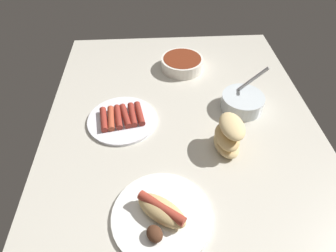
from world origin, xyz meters
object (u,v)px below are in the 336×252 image
plate_sausages (122,119)px  bowl_coleslaw (242,101)px  bread_stack (228,136)px  plate_hotdog_assembled (161,214)px  bowl_chili (182,63)px

plate_sausages → bowl_coleslaw: size_ratio=1.56×
plate_sausages → bowl_coleslaw: 41.45cm
bread_stack → bowl_coleslaw: bowl_coleslaw is taller
bread_stack → plate_sausages: bread_stack is taller
bread_stack → plate_hotdog_assembled: (-21.50, 20.66, -3.69)cm
plate_hotdog_assembled → plate_sausages: bearing=18.0°
plate_sausages → bowl_coleslaw: bearing=-84.4°
plate_sausages → plate_hotdog_assembled: size_ratio=0.92×
bread_stack → bowl_chili: size_ratio=0.73×
plate_sausages → plate_hotdog_assembled: 37.11cm
plate_sausages → bowl_chili: 37.40cm
plate_hotdog_assembled → bowl_coleslaw: (39.30, -29.73, 1.23)cm
plate_sausages → bowl_chili: (29.56, -22.85, 1.58)cm
plate_hotdog_assembled → bowl_coleslaw: bowl_coleslaw is taller
plate_sausages → bread_stack: bearing=-113.2°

